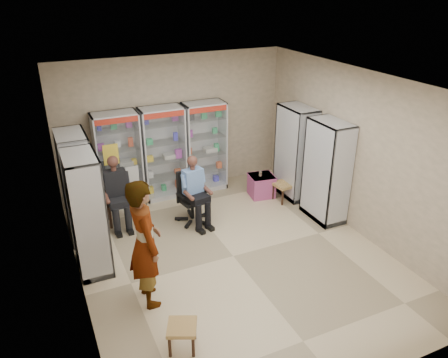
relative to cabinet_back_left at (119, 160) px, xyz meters
name	(u,v)px	position (x,y,z in m)	size (l,w,h in m)	color
floor	(233,256)	(1.30, -2.73, -1.00)	(6.00, 6.00, 0.00)	#C9B38B
room_shell	(234,150)	(1.30, -2.73, 0.97)	(5.02, 6.02, 3.01)	#C0AA8F
cabinet_back_left	(119,160)	(0.00, 0.00, 0.00)	(0.90, 0.50, 2.00)	#9DA0A4
cabinet_back_mid	(163,153)	(0.95, 0.00, 0.00)	(0.90, 0.50, 2.00)	#ACAFB3
cabinet_back_right	(205,147)	(1.90, 0.00, 0.00)	(0.90, 0.50, 2.00)	#B9BDC1
cabinet_right_far	(295,153)	(3.53, -1.13, 0.00)	(0.50, 0.90, 2.00)	#A6A9AD
cabinet_right_near	(327,171)	(3.53, -2.23, 0.00)	(0.50, 0.90, 2.00)	#B1B3B8
cabinet_left_far	(78,187)	(-0.93, -0.93, 0.00)	(0.50, 0.90, 2.00)	silver
cabinet_left_near	(87,214)	(-0.93, -2.03, 0.00)	(0.50, 0.90, 2.00)	silver
wooden_chair	(117,201)	(-0.25, -0.73, -0.53)	(0.42, 0.42, 0.94)	black
seated_customer	(116,193)	(-0.25, -0.78, -0.33)	(0.44, 0.60, 1.34)	black
office_chair	(192,197)	(1.10, -1.29, -0.48)	(0.56, 0.56, 1.03)	black
seated_shopkeeper	(193,192)	(1.10, -1.34, -0.34)	(0.43, 0.60, 1.32)	#7AC0F2
pink_trunk	(261,186)	(2.87, -0.89, -0.76)	(0.50, 0.48, 0.48)	#C04D9D
tea_glass	(260,174)	(2.83, -0.89, -0.46)	(0.07, 0.07, 0.10)	#5E2508
woven_stool_a	(284,192)	(3.20, -1.28, -0.80)	(0.40, 0.40, 0.40)	#A77646
woven_stool_b	(182,337)	(-0.19, -4.31, -0.81)	(0.37, 0.37, 0.37)	#93613E
standing_man	(145,243)	(-0.32, -3.20, -0.02)	(0.72, 0.47, 1.96)	gray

